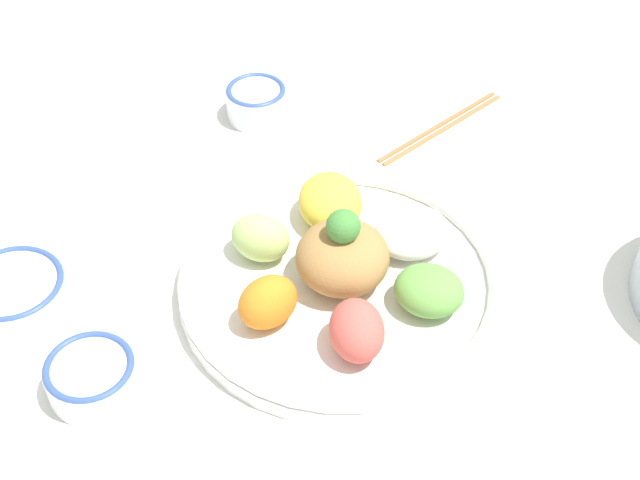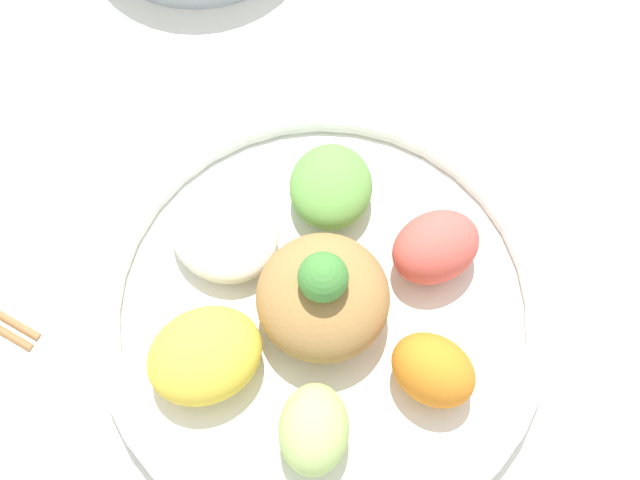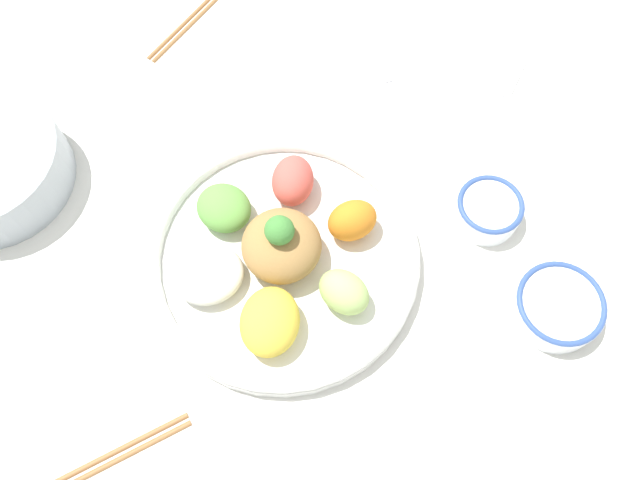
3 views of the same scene
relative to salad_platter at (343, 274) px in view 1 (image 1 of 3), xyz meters
The scene contains 6 objects.
ground_plane 0.03m from the salad_platter, 125.66° to the right, with size 2.40×2.40×0.00m, color white.
salad_platter is the anchor object (origin of this frame).
sauce_bowl_red 0.35m from the salad_platter, 24.10° to the right, with size 0.11×0.11×0.04m.
rice_bowl_blue 0.28m from the salad_platter, ahead, with size 0.09×0.09×0.04m.
sauce_bowl_dark 0.34m from the salad_platter, 98.72° to the right, with size 0.08×0.08×0.05m.
chopsticks_pair_far 0.33m from the salad_platter, 142.47° to the right, with size 0.22×0.07×0.01m.
Camera 1 is at (0.34, 0.59, 0.72)m, focal length 50.00 mm.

